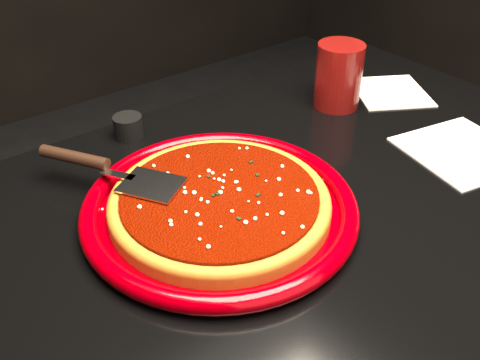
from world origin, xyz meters
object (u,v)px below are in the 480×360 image
object	(u,v)px
ramekin	(128,127)
pizza_server	(111,168)
cup	(339,76)
plate	(220,207)

from	to	relation	value
ramekin	pizza_server	bearing A→B (deg)	-125.22
cup	ramekin	bearing A→B (deg)	159.83
plate	cup	world-z (taller)	cup
pizza_server	plate	bearing A→B (deg)	-86.99
plate	cup	size ratio (longest dim) A/B	3.18
plate	cup	xyz separation A→B (m)	(0.39, 0.14, 0.05)
pizza_server	ramekin	distance (m)	0.18
plate	pizza_server	world-z (taller)	pizza_server
cup	plate	bearing A→B (deg)	-159.80
plate	pizza_server	bearing A→B (deg)	124.58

